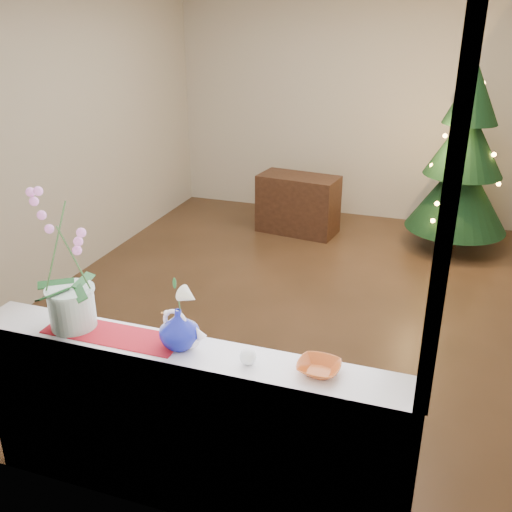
{
  "coord_description": "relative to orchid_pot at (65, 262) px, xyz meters",
  "views": [
    {
      "loc": [
        1.06,
        -4.41,
        2.37
      ],
      "look_at": [
        0.03,
        -1.4,
        1.0
      ],
      "focal_mm": 40.0,
      "sensor_mm": 36.0,
      "label": 1
    }
  ],
  "objects": [
    {
      "name": "side_table",
      "position": [
        0.09,
        4.03,
        -0.94
      ],
      "size": [
        0.94,
        0.56,
        0.67
      ],
      "primitive_type": "cube",
      "rotation": [
        0.0,
        0.0,
        -0.13
      ],
      "color": "black",
      "rests_on": "ground"
    },
    {
      "name": "wall_left",
      "position": [
        -1.65,
        2.36,
        0.08
      ],
      "size": [
        0.1,
        5.0,
        2.7
      ],
      "primitive_type": "cube",
      "color": "beige",
      "rests_on": "ground"
    },
    {
      "name": "ground",
      "position": [
        0.6,
        2.36,
        -1.27
      ],
      "size": [
        5.0,
        5.0,
        0.0
      ],
      "primitive_type": "plane",
      "color": "#372616",
      "rests_on": "ground"
    },
    {
      "name": "orchid_pot",
      "position": [
        0.0,
        0.0,
        0.0
      ],
      "size": [
        0.26,
        0.26,
        0.71
      ],
      "primitive_type": null,
      "rotation": [
        0.0,
        0.0,
        0.08
      ],
      "color": "white",
      "rests_on": "windowsill"
    },
    {
      "name": "windowsill",
      "position": [
        0.6,
        -0.01,
        -0.37
      ],
      "size": [
        2.2,
        0.26,
        0.04
      ],
      "primitive_type": "cube",
      "color": "white",
      "rests_on": "window_apron"
    },
    {
      "name": "xmas_tree",
      "position": [
        1.82,
        4.12,
        -0.31
      ],
      "size": [
        1.38,
        1.38,
        1.92
      ],
      "primitive_type": null,
      "rotation": [
        0.0,
        0.0,
        -0.41
      ],
      "color": "#113315",
      "rests_on": "ground"
    },
    {
      "name": "paperweight",
      "position": [
        0.93,
        -0.03,
        -0.32
      ],
      "size": [
        0.09,
        0.09,
        0.08
      ],
      "primitive_type": "sphere",
      "rotation": [
        0.0,
        0.0,
        -0.18
      ],
      "color": "white",
      "rests_on": "windowsill"
    },
    {
      "name": "runner",
      "position": [
        0.22,
        -0.01,
        -0.35
      ],
      "size": [
        0.7,
        0.2,
        0.01
      ],
      "primitive_type": "cube",
      "color": "maroon",
      "rests_on": "windowsill"
    },
    {
      "name": "wall_front",
      "position": [
        0.6,
        -0.14,
        0.08
      ],
      "size": [
        4.5,
        0.1,
        2.7
      ],
      "primitive_type": "cube",
      "color": "beige",
      "rests_on": "ground"
    },
    {
      "name": "window_apron",
      "position": [
        0.6,
        -0.1,
        -0.83
      ],
      "size": [
        2.2,
        0.08,
        0.88
      ],
      "primitive_type": "cube",
      "color": "white",
      "rests_on": "ground"
    },
    {
      "name": "window_frame",
      "position": [
        0.6,
        -0.11,
        0.43
      ],
      "size": [
        2.22,
        0.06,
        1.6
      ],
      "primitive_type": null,
      "color": "white",
      "rests_on": "windowsill"
    },
    {
      "name": "blue_vase",
      "position": [
        0.58,
        0.0,
        -0.24
      ],
      "size": [
        0.28,
        0.28,
        0.23
      ],
      "primitive_type": "imported",
      "rotation": [
        0.0,
        0.0,
        -0.36
      ],
      "color": "#070D69",
      "rests_on": "windowsill"
    },
    {
      "name": "amber_dish",
      "position": [
        1.24,
        0.01,
        -0.33
      ],
      "size": [
        0.17,
        0.17,
        0.04
      ],
      "primitive_type": "imported",
      "rotation": [
        0.0,
        0.0,
        -0.05
      ],
      "color": "#AF4817",
      "rests_on": "windowsill"
    },
    {
      "name": "lily",
      "position": [
        0.58,
        0.0,
        -0.04
      ],
      "size": [
        0.12,
        0.07,
        0.17
      ],
      "primitive_type": null,
      "color": "beige",
      "rests_on": "blue_vase"
    },
    {
      "name": "wall_back",
      "position": [
        0.6,
        4.86,
        0.08
      ],
      "size": [
        4.5,
        0.1,
        2.7
      ],
      "primitive_type": "cube",
      "color": "beige",
      "rests_on": "ground"
    },
    {
      "name": "swan",
      "position": [
        0.6,
        0.01,
        -0.26
      ],
      "size": [
        0.22,
        0.1,
        0.18
      ],
      "primitive_type": null,
      "rotation": [
        0.0,
        0.0,
        0.03
      ],
      "color": "white",
      "rests_on": "windowsill"
    }
  ]
}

